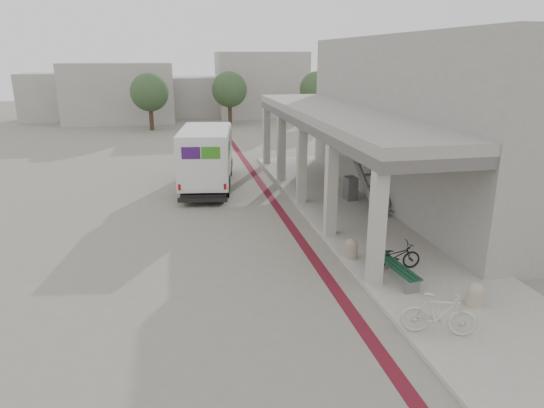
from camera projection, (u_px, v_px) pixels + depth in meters
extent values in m
plane|color=slate|center=(275.00, 246.00, 16.48)|extent=(120.00, 120.00, 0.00)
cube|color=#57111C|center=(290.00, 225.00, 18.54)|extent=(0.35, 40.00, 0.01)
cube|color=gray|center=(385.00, 236.00, 17.21)|extent=(4.40, 28.00, 0.12)
cube|color=gray|center=(419.00, 120.00, 21.05)|extent=(4.30, 17.00, 7.00)
cube|color=#565250|center=(337.00, 122.00, 20.34)|extent=(3.40, 16.90, 0.35)
cube|color=gray|center=(337.00, 114.00, 20.23)|extent=(3.40, 16.90, 0.35)
cube|color=gray|center=(120.00, 93.00, 46.00)|extent=(10.00, 6.00, 5.50)
cube|color=gray|center=(193.00, 96.00, 51.29)|extent=(8.00, 6.00, 4.00)
cube|color=gray|center=(261.00, 85.00, 50.37)|extent=(9.00, 6.00, 6.50)
cube|color=gray|center=(60.00, 97.00, 47.82)|extent=(7.00, 5.00, 4.50)
cylinder|color=#38281C|center=(151.00, 116.00, 41.40)|extent=(0.36, 0.36, 2.40)
sphere|color=#2B4126|center=(149.00, 92.00, 40.81)|extent=(3.20, 3.20, 3.20)
cylinder|color=#38281C|center=(230.00, 112.00, 44.60)|extent=(0.36, 0.36, 2.40)
sphere|color=#2B4126|center=(229.00, 89.00, 44.01)|extent=(3.20, 3.20, 3.20)
cylinder|color=#38281C|center=(317.00, 111.00, 45.17)|extent=(0.36, 0.36, 2.40)
sphere|color=#2B4126|center=(317.00, 89.00, 44.58)|extent=(3.20, 3.20, 3.20)
cube|color=black|center=(208.00, 180.00, 23.72)|extent=(2.82, 6.60, 0.27)
cube|color=silver|center=(206.00, 155.00, 22.51)|extent=(2.86, 5.02, 2.38)
cube|color=silver|center=(210.00, 145.00, 25.56)|extent=(2.42, 2.03, 2.10)
cube|color=silver|center=(212.00, 156.00, 26.71)|extent=(2.07, 0.83, 0.73)
cube|color=black|center=(211.00, 134.00, 26.11)|extent=(2.05, 0.73, 0.96)
cube|color=black|center=(203.00, 200.00, 20.59)|extent=(2.11, 0.53, 0.16)
cube|color=#391358|center=(183.00, 144.00, 22.95)|extent=(0.20, 1.27, 0.69)
cube|color=#317D1B|center=(179.00, 149.00, 21.64)|extent=(0.20, 1.27, 0.69)
cube|color=#391358|center=(191.00, 153.00, 20.04)|extent=(0.77, 0.14, 0.50)
cube|color=#317D1B|center=(211.00, 153.00, 20.08)|extent=(0.77, 0.14, 0.50)
cylinder|color=black|center=(193.00, 168.00, 25.92)|extent=(0.37, 0.85, 0.82)
cylinder|color=black|center=(229.00, 168.00, 26.02)|extent=(0.37, 0.85, 0.82)
cylinder|color=black|center=(184.00, 189.00, 21.91)|extent=(0.37, 0.85, 0.82)
cylinder|color=black|center=(226.00, 188.00, 22.01)|extent=(0.37, 0.85, 0.82)
cube|color=slate|center=(412.00, 286.00, 12.91)|extent=(0.40, 0.12, 0.40)
cube|color=slate|center=(383.00, 263.00, 14.35)|extent=(0.40, 0.12, 0.40)
cube|color=#123823|center=(393.00, 268.00, 13.52)|extent=(0.30, 1.89, 0.05)
cube|color=#123823|center=(398.00, 267.00, 13.56)|extent=(0.30, 1.89, 0.05)
cube|color=#123823|center=(402.00, 266.00, 13.60)|extent=(0.30, 1.89, 0.05)
cylinder|color=#9E9179|center=(475.00, 298.00, 12.27)|extent=(0.42, 0.42, 0.42)
sphere|color=#9E9179|center=(476.00, 290.00, 12.21)|extent=(0.42, 0.42, 0.42)
cylinder|color=gray|center=(351.00, 251.00, 15.19)|extent=(0.42, 0.42, 0.42)
sphere|color=gray|center=(351.00, 245.00, 15.13)|extent=(0.42, 0.42, 0.42)
cube|color=slate|center=(350.00, 188.00, 21.22)|extent=(0.50, 0.64, 1.01)
imported|color=black|center=(395.00, 256.00, 14.31)|extent=(1.59, 0.61, 0.83)
imported|color=#BBB6A4|center=(439.00, 314.00, 10.92)|extent=(1.74, 1.05, 1.01)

